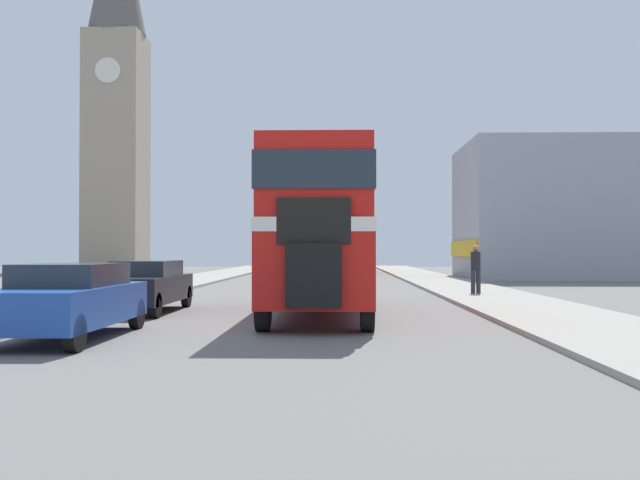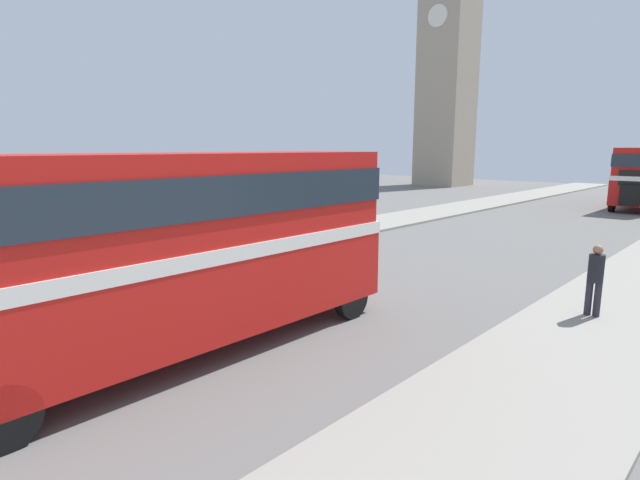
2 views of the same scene
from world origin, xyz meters
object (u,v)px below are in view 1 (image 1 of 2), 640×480
(double_decker_bus, at_px, (320,222))
(car_parked_near, at_px, (69,299))
(church_tower, at_px, (117,71))
(bus_distant, at_px, (352,241))
(pedestrian_walking, at_px, (476,266))
(car_parked_mid, at_px, (146,285))

(double_decker_bus, xyz_separation_m, car_parked_near, (-4.65, -5.14, -1.67))
(double_decker_bus, height_order, car_parked_near, double_decker_bus)
(double_decker_bus, bearing_deg, church_tower, 113.61)
(bus_distant, xyz_separation_m, pedestrian_walking, (4.00, -27.94, -1.34))
(car_parked_mid, bearing_deg, car_parked_near, -88.72)
(church_tower, bearing_deg, pedestrian_walking, -55.86)
(bus_distant, height_order, car_parked_near, bus_distant)
(double_decker_bus, relative_size, bus_distant, 0.91)
(double_decker_bus, distance_m, church_tower, 50.82)
(double_decker_bus, xyz_separation_m, bus_distant, (1.50, 35.59, 0.04))
(bus_distant, height_order, church_tower, church_tower)
(church_tower, bearing_deg, bus_distant, -22.79)
(car_parked_mid, distance_m, pedestrian_walking, 12.37)
(double_decker_bus, height_order, pedestrian_walking, double_decker_bus)
(car_parked_near, bearing_deg, pedestrian_walking, 51.53)
(bus_distant, xyz_separation_m, church_tower, (-20.90, 8.79, 15.35))
(pedestrian_walking, bearing_deg, bus_distant, 98.14)
(bus_distant, relative_size, car_parked_mid, 2.32)
(church_tower, bearing_deg, double_decker_bus, -66.39)
(pedestrian_walking, bearing_deg, church_tower, 124.14)
(bus_distant, distance_m, car_parked_near, 41.23)
(double_decker_bus, distance_m, car_parked_mid, 5.14)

